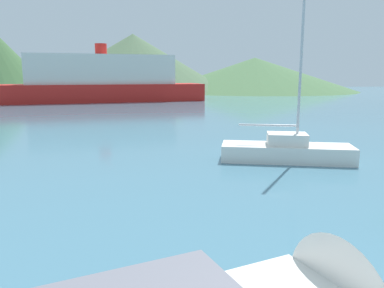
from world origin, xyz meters
name	(u,v)px	position (x,y,z in m)	size (l,w,h in m)	color
sailboat_inner	(287,150)	(3.91, 15.65, 0.54)	(6.24, 3.22, 9.76)	white
ferry_distant	(102,81)	(-9.73, 56.99, 3.02)	(30.89, 12.46, 8.47)	red
hill_central	(134,63)	(-6.57, 89.45, 6.63)	(45.40, 45.40, 13.27)	#4C6647
hill_east	(254,74)	(23.05, 91.59, 4.06)	(49.08, 49.08, 8.12)	#476B42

